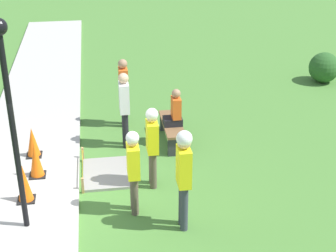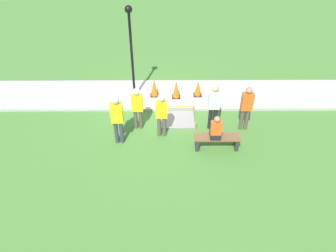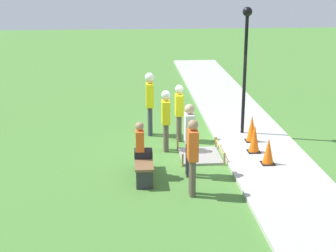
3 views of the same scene
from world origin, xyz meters
name	(u,v)px [view 1 (image 1 of 3)]	position (x,y,z in m)	size (l,w,h in m)	color
ground_plane	(79,195)	(0.00, 0.00, 0.00)	(60.00, 60.00, 0.00)	#477A33
sidewalk	(21,197)	(0.00, -1.13, 0.05)	(28.00, 2.27, 0.10)	#ADAAA3
wet_concrete_patch	(109,173)	(-0.71, 0.63, 0.04)	(1.37, 1.14, 0.35)	gray
traffic_cone_near_patch	(33,142)	(-1.62, -1.01, 0.44)	(0.34, 0.34, 0.69)	black
traffic_cone_far_patch	(36,160)	(-0.71, -0.86, 0.49)	(0.34, 0.34, 0.79)	black
traffic_cone_sidewalk_edge	(24,183)	(0.20, -1.01, 0.48)	(0.34, 0.34, 0.78)	black
park_bench	(172,129)	(-2.02, 2.21, 0.35)	(1.54, 0.44, 0.50)	#2D2D33
person_seated_on_bench	(175,111)	(-1.93, 2.26, 0.85)	(0.36, 0.44, 0.89)	black
worker_supervisor	(184,170)	(1.34, 1.89, 1.19)	(0.40, 0.28, 1.95)	#383D47
worker_assistant	(152,141)	(-0.13, 1.51, 1.03)	(0.40, 0.25, 1.74)	brown
worker_trainee	(133,166)	(0.73, 1.06, 1.00)	(0.40, 0.24, 1.70)	brown
bystander_in_orange_shirt	(124,88)	(-3.13, 1.15, 1.01)	(0.40, 0.23, 1.78)	brown
bystander_in_gray_shirt	(124,105)	(-1.98, 1.09, 1.05)	(0.40, 0.24, 1.83)	black
lamppost_near	(8,98)	(1.02, -0.92, 2.58)	(0.28, 0.28, 3.78)	black
shrub_rounded_near	(324,68)	(-5.37, 7.51, 0.47)	(0.94, 0.94, 0.94)	#285623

